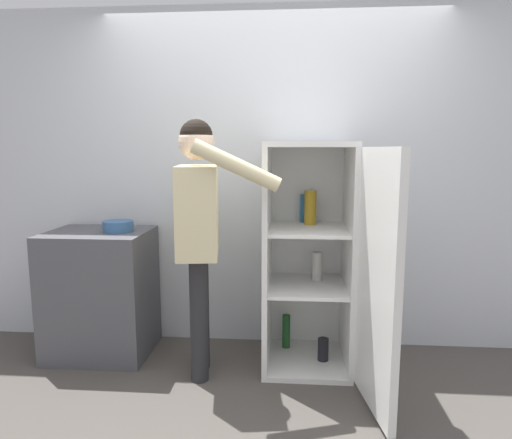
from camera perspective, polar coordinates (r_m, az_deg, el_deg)
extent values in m
plane|color=#4C4742|center=(2.92, 1.06, -22.31)|extent=(12.00, 12.00, 0.00)
cube|color=silver|center=(3.49, 2.12, 4.91)|extent=(7.00, 0.06, 2.55)
cube|color=white|center=(3.45, 6.24, -16.95)|extent=(0.60, 0.65, 0.04)
cube|color=white|center=(3.11, 6.71, 9.27)|extent=(0.60, 0.65, 0.04)
cube|color=white|center=(3.49, 6.30, -3.37)|extent=(0.60, 0.03, 1.49)
cube|color=white|center=(3.19, 1.41, -4.46)|extent=(0.04, 0.65, 1.49)
cube|color=white|center=(3.21, 11.48, -4.56)|extent=(0.03, 0.65, 1.49)
cube|color=white|center=(3.25, 6.40, -8.28)|extent=(0.53, 0.58, 0.02)
cube|color=white|center=(3.15, 6.52, -1.22)|extent=(0.53, 0.58, 0.02)
cube|color=white|center=(2.64, 14.98, -7.63)|extent=(0.14, 0.60, 1.49)
cylinder|color=teal|center=(3.37, 6.16, 1.39)|extent=(0.07, 0.07, 0.20)
cylinder|color=beige|center=(3.33, 7.64, -5.82)|extent=(0.07, 0.07, 0.21)
cylinder|color=#1E5123|center=(3.53, 3.79, -13.75)|extent=(0.06, 0.06, 0.25)
cylinder|color=black|center=(3.37, 8.39, -15.77)|extent=(0.08, 0.08, 0.16)
cylinder|color=#B78C1E|center=(3.27, 6.80, 1.49)|extent=(0.09, 0.09, 0.24)
cylinder|color=#262628|center=(3.22, -6.93, -11.21)|extent=(0.12, 0.12, 0.82)
cylinder|color=#262628|center=(3.05, -7.16, -12.39)|extent=(0.12, 0.12, 0.82)
cube|color=beige|center=(2.97, -7.29, 1.05)|extent=(0.31, 0.48, 0.58)
sphere|color=beige|center=(2.94, -7.46, 9.57)|extent=(0.23, 0.23, 0.23)
sphere|color=black|center=(2.94, -7.48, 10.34)|extent=(0.21, 0.21, 0.21)
cylinder|color=beige|center=(3.22, -6.97, 1.14)|extent=(0.09, 0.09, 0.55)
cylinder|color=beige|center=(2.68, -2.49, 6.74)|extent=(0.54, 0.16, 0.31)
cube|color=#4C4C51|center=(3.60, -18.85, -8.67)|extent=(0.72, 0.58, 0.92)
cylinder|color=#335B8E|center=(3.43, -16.84, -0.81)|extent=(0.22, 0.22, 0.08)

